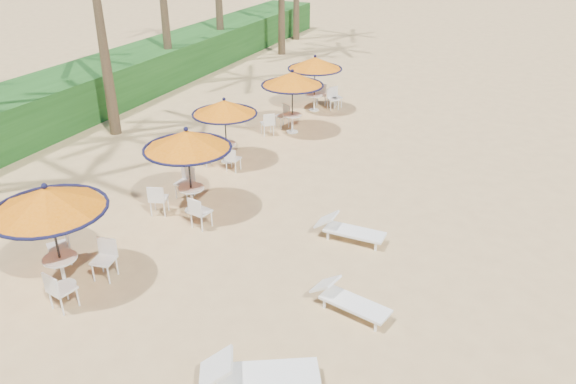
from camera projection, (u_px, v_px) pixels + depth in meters
name	position (u px, v px, depth m)	size (l,w,h in m)	color
ground	(280.00, 341.00, 11.19)	(160.00, 160.00, 0.00)	tan
scrub_hedge	(107.00, 83.00, 24.69)	(3.00, 40.00, 1.80)	#194716
station_0	(52.00, 212.00, 12.01)	(2.49, 2.49, 2.60)	black
station_1	(186.00, 151.00, 15.20)	(2.43, 2.43, 2.53)	black
station_2	(224.00, 114.00, 18.36)	(2.17, 2.17, 2.26)	black
station_3	(290.00, 85.00, 20.90)	(2.36, 2.36, 2.46)	black
station_4	(318.00, 70.00, 23.39)	(2.29, 2.30, 2.38)	black
lounger_near	(256.00, 373.00, 9.93)	(2.18, 1.60, 0.76)	white
lounger_mid	(348.00, 299.00, 11.91)	(1.84, 0.92, 0.63)	white
lounger_far	(348.00, 229.00, 14.52)	(1.83, 0.58, 0.65)	white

